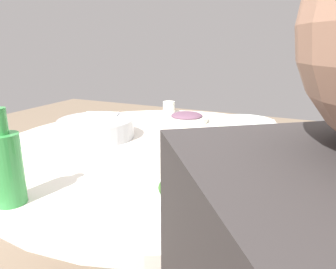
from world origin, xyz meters
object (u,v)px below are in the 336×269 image
object	(u,v)px
round_dining_table	(164,174)
dish_stirfry	(268,155)
dish_greens	(193,191)
tea_cup_far	(169,107)
rice_bowl	(96,128)
tea_cup_near	(325,172)
dish_eggplant	(187,118)
green_bottle	(7,166)
soup_bowl	(246,128)

from	to	relation	value
round_dining_table	dish_stirfry	world-z (taller)	dish_stirfry
dish_greens	tea_cup_far	bearing A→B (deg)	-151.89
rice_bowl	tea_cup_near	world-z (taller)	rice_bowl
dish_eggplant	tea_cup_far	bearing A→B (deg)	-131.45
dish_eggplant	tea_cup_near	bearing A→B (deg)	50.37
dish_stirfry	green_bottle	size ratio (longest dim) A/B	0.85
dish_eggplant	green_bottle	xyz separation A→B (m)	(0.97, -0.09, 0.08)
dish_eggplant	round_dining_table	bearing A→B (deg)	8.49
rice_bowl	dish_stirfry	bearing A→B (deg)	91.84
dish_stirfry	tea_cup_far	world-z (taller)	tea_cup_far
dish_stirfry	tea_cup_far	size ratio (longest dim) A/B	3.11
dish_greens	green_bottle	xyz separation A→B (m)	(0.21, -0.41, 0.07)
soup_bowl	tea_cup_far	xyz separation A→B (m)	(-0.26, -0.49, 0.00)
tea_cup_near	soup_bowl	bearing A→B (deg)	-142.92
soup_bowl	tea_cup_near	bearing A→B (deg)	37.08
soup_bowl	tea_cup_near	distance (m)	0.51
rice_bowl	soup_bowl	bearing A→B (deg)	118.57
round_dining_table	dish_eggplant	xyz separation A→B (m)	(-0.40, -0.06, 0.14)
round_dining_table	tea_cup_far	distance (m)	0.61
green_bottle	rice_bowl	bearing A→B (deg)	-164.14
dish_greens	green_bottle	world-z (taller)	green_bottle
dish_eggplant	tea_cup_near	distance (m)	0.81
soup_bowl	tea_cup_far	distance (m)	0.55
rice_bowl	green_bottle	bearing A→B (deg)	15.86
rice_bowl	dish_stirfry	world-z (taller)	rice_bowl
rice_bowl	tea_cup_near	distance (m)	0.87
round_dining_table	dish_greens	world-z (taller)	dish_greens
soup_bowl	dish_eggplant	distance (m)	0.34
tea_cup_far	round_dining_table	bearing A→B (deg)	22.64
rice_bowl	green_bottle	world-z (taller)	green_bottle
rice_bowl	dish_stirfry	xyz separation A→B (m)	(-0.02, 0.69, -0.02)
soup_bowl	dish_stirfry	xyz separation A→B (m)	(0.28, 0.13, -0.01)
round_dining_table	green_bottle	size ratio (longest dim) A/B	5.50
soup_bowl	dish_eggplant	world-z (taller)	soup_bowl
dish_greens	soup_bowl	bearing A→B (deg)	179.98
rice_bowl	soup_bowl	size ratio (longest dim) A/B	1.30
tea_cup_near	tea_cup_far	size ratio (longest dim) A/B	1.00
dish_greens	dish_stirfry	bearing A→B (deg)	160.08
green_bottle	tea_cup_near	bearing A→B (deg)	122.63
rice_bowl	tea_cup_far	distance (m)	0.57
dish_stirfry	tea_cup_far	xyz separation A→B (m)	(-0.55, -0.62, 0.01)
dish_eggplant	tea_cup_near	world-z (taller)	tea_cup_near
soup_bowl	dish_stirfry	world-z (taller)	soup_bowl
round_dining_table	dish_eggplant	size ratio (longest dim) A/B	6.15
rice_bowl	dish_stirfry	size ratio (longest dim) A/B	1.52
dish_stirfry	tea_cup_near	world-z (taller)	tea_cup_near
tea_cup_near	tea_cup_far	bearing A→B (deg)	-130.02
green_bottle	round_dining_table	bearing A→B (deg)	165.77
dish_eggplant	green_bottle	distance (m)	0.98
round_dining_table	soup_bowl	size ratio (longest dim) A/B	5.48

